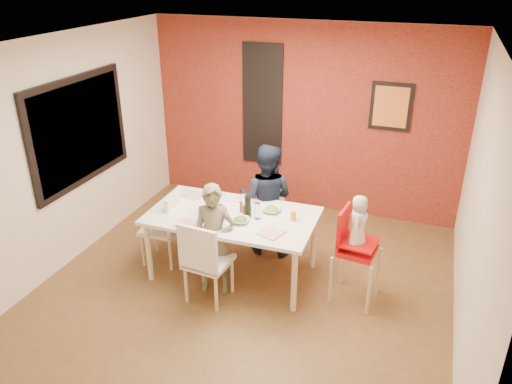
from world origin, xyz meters
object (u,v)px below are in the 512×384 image
(high_chair, at_px, (353,246))
(child_near, at_px, (214,240))
(toddler, at_px, (358,223))
(wine_bottle, at_px, (248,207))
(dining_table, at_px, (232,220))
(paper_towel_roll, at_px, (211,202))
(chair_left, at_px, (167,224))
(chair_near, at_px, (204,259))
(child_far, at_px, (266,199))
(chair_far, at_px, (270,208))

(high_chair, bearing_deg, child_near, 111.24)
(toddler, xyz_separation_m, wine_bottle, (-1.22, -0.01, -0.02))
(dining_table, relative_size, paper_towel_roll, 6.63)
(chair_left, height_order, paper_towel_roll, paper_towel_roll)
(paper_towel_roll, bearing_deg, wine_bottle, 8.70)
(child_near, relative_size, toddler, 2.11)
(chair_near, height_order, paper_towel_roll, paper_towel_roll)
(child_near, relative_size, wine_bottle, 5.00)
(chair_near, height_order, high_chair, high_chair)
(toddler, xyz_separation_m, paper_towel_roll, (-1.65, -0.07, -0.00))
(child_far, height_order, wine_bottle, child_far)
(high_chair, bearing_deg, paper_towel_roll, 99.26)
(chair_near, xyz_separation_m, chair_left, (-0.77, 0.58, -0.02))
(high_chair, xyz_separation_m, child_far, (-1.20, 0.62, 0.07))
(chair_left, bearing_deg, chair_near, 48.06)
(high_chair, bearing_deg, wine_bottle, 97.17)
(high_chair, height_order, child_near, child_near)
(high_chair, bearing_deg, toddler, -94.23)
(toddler, relative_size, paper_towel_roll, 2.13)
(chair_far, xyz_separation_m, paper_towel_roll, (-0.39, -0.94, 0.45))
(chair_left, xyz_separation_m, toddler, (2.25, 0.05, 0.41))
(wine_bottle, bearing_deg, chair_near, -113.04)
(child_far, distance_m, paper_towel_roll, 0.85)
(chair_far, xyz_separation_m, high_chair, (1.23, -0.86, 0.16))
(dining_table, distance_m, child_near, 0.38)
(dining_table, distance_m, chair_far, 0.92)
(chair_left, xyz_separation_m, high_chair, (2.22, 0.05, 0.11))
(dining_table, distance_m, wine_bottle, 0.27)
(paper_towel_roll, bearing_deg, chair_left, 177.26)
(dining_table, bearing_deg, chair_far, 79.89)
(chair_left, distance_m, wine_bottle, 1.10)
(chair_near, xyz_separation_m, high_chair, (1.46, 0.63, 0.10))
(child_near, bearing_deg, high_chair, 2.20)
(paper_towel_roll, bearing_deg, dining_table, 14.60)
(toddler, bearing_deg, paper_towel_roll, 93.27)
(child_near, bearing_deg, chair_far, 67.24)
(chair_far, bearing_deg, dining_table, -121.69)
(chair_left, xyz_separation_m, wine_bottle, (1.03, 0.04, 0.39))
(paper_towel_roll, bearing_deg, chair_far, 67.48)
(child_far, relative_size, wine_bottle, 5.56)
(chair_far, bearing_deg, child_near, -121.71)
(chair_near, distance_m, paper_towel_roll, 0.69)
(dining_table, height_order, chair_far, chair_far)
(chair_far, bearing_deg, chair_near, -120.32)
(high_chair, relative_size, child_far, 0.75)
(chair_far, xyz_separation_m, wine_bottle, (0.03, -0.87, 0.44))
(chair_near, relative_size, paper_towel_roll, 3.39)
(dining_table, bearing_deg, high_chair, 0.82)
(chair_near, distance_m, wine_bottle, 0.76)
(chair_near, height_order, toddler, toddler)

